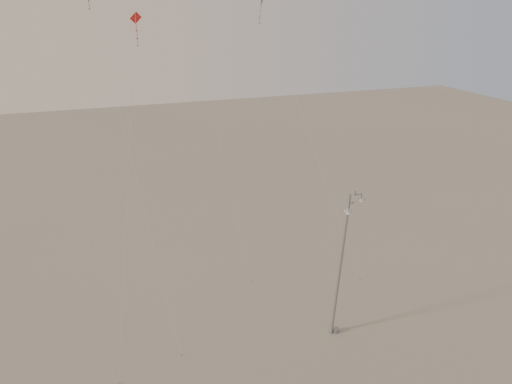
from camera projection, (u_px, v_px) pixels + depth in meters
name	position (u px, v px, depth m)	size (l,w,h in m)	color
ground	(240.00, 345.00, 31.82)	(160.00, 160.00, 0.00)	gray
street_lamp	(343.00, 262.00, 31.14)	(1.82, 0.82, 9.91)	#96999E
kite_1	(107.00, 65.00, 31.00)	(3.10, 10.43, 22.12)	#282422
kite_3	(131.00, 127.00, 26.12)	(3.37, 3.44, 20.01)	#A01917
kite_4	(284.00, 66.00, 38.63)	(5.14, 9.75, 20.83)	#282422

